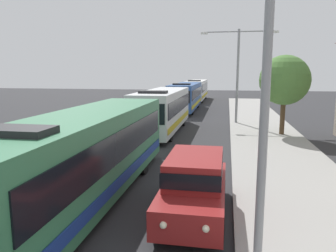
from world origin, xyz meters
name	(u,v)px	position (x,y,z in m)	size (l,w,h in m)	color
bus_lead	(86,154)	(-1.30, 11.74, 1.69)	(2.58, 12.17, 3.21)	#33724C
bus_second_in_line	(163,109)	(-1.30, 25.09, 1.69)	(2.58, 10.62, 3.21)	silver
bus_middle	(186,96)	(-1.30, 38.40, 1.69)	(2.58, 11.51, 3.21)	#284C8C
bus_fourth_in_line	(197,89)	(-1.30, 51.71, 1.69)	(2.58, 12.29, 3.21)	silver
white_suv	(195,183)	(2.40, 11.35, 1.03)	(1.86, 4.76, 1.90)	maroon
streetlamp_near	(269,22)	(4.10, 9.02, 5.41)	(6.34, 0.28, 8.58)	gray
streetlamp_mid	(238,65)	(4.10, 29.64, 4.90)	(6.16, 0.28, 7.64)	gray
roadside_tree	(285,80)	(7.07, 24.92, 3.82)	(3.35, 3.35, 5.36)	#4C3823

